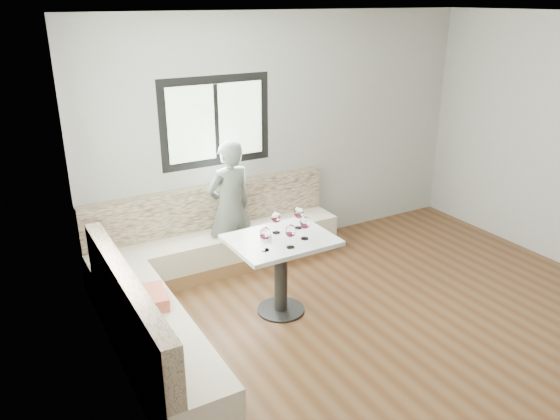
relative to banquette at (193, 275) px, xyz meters
name	(u,v)px	position (x,y,z in m)	size (l,w,h in m)	color
room	(425,193)	(1.51, -1.55, 1.08)	(5.01, 5.01, 2.81)	brown
banquette	(193,275)	(0.00, 0.00, 0.00)	(2.90, 2.80, 0.95)	olive
table	(281,257)	(0.70, -0.56, 0.26)	(0.98, 0.77, 0.79)	black
person	(230,207)	(0.66, 0.51, 0.43)	(0.55, 0.36, 1.52)	#5B625B
olive_ramekin	(266,237)	(0.57, -0.50, 0.49)	(0.11, 0.11, 0.05)	white
wine_glass_a	(265,234)	(0.45, -0.72, 0.62)	(0.10, 0.10, 0.23)	white
wine_glass_b	(291,232)	(0.68, -0.78, 0.62)	(0.10, 0.10, 0.23)	white
wine_glass_c	(305,223)	(0.89, -0.68, 0.62)	(0.10, 0.10, 0.23)	white
wine_glass_d	(276,218)	(0.72, -0.43, 0.62)	(0.10, 0.10, 0.23)	white
wine_glass_e	(299,213)	(0.98, -0.43, 0.62)	(0.10, 0.10, 0.23)	white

